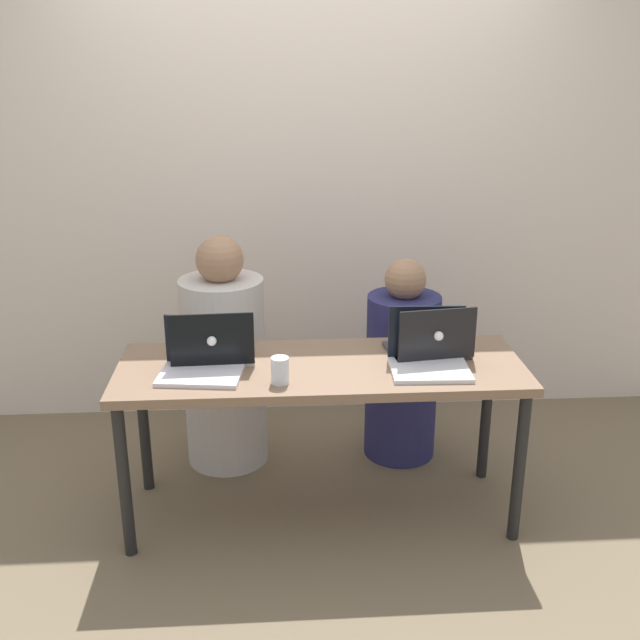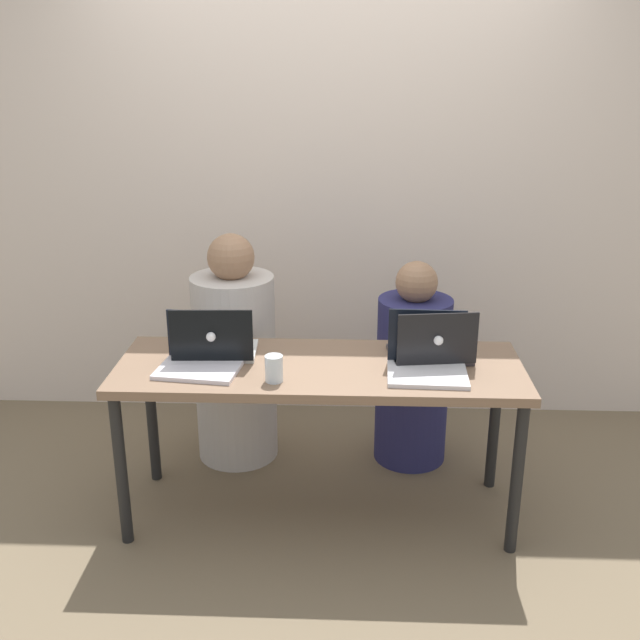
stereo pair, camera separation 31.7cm
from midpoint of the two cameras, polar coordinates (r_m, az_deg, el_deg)
name	(u,v)px [view 1 (the left image)]	position (r m, az deg, el deg)	size (l,w,h in m)	color
ground_plane	(321,511)	(3.52, -2.59, -14.40)	(12.00, 12.00, 0.00)	#706048
back_wall	(307,190)	(4.11, -3.24, 9.81)	(4.50, 0.10, 2.54)	beige
desk	(321,380)	(3.20, -2.77, -4.65)	(1.73, 0.60, 0.73)	#7C6049
person_on_left	(225,365)	(3.75, -9.70, -3.42)	(0.45, 0.45, 1.17)	beige
person_on_right	(402,370)	(3.78, 3.87, -3.89)	(0.40, 0.40, 1.04)	navy
laptop_front_right	(429,356)	(3.13, 5.43, -2.81)	(0.33, 0.29, 0.25)	silver
laptop_back_left	(213,350)	(3.24, -10.92, -2.31)	(0.36, 0.29, 0.24)	silver
laptop_front_left	(202,362)	(3.14, -11.87, -3.22)	(0.36, 0.28, 0.23)	silver
laptop_back_right	(430,345)	(3.26, 5.66, -1.95)	(0.37, 0.30, 0.24)	#3B363C
water_glass_left	(280,372)	(3.00, -6.09, -4.03)	(0.07, 0.07, 0.11)	silver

